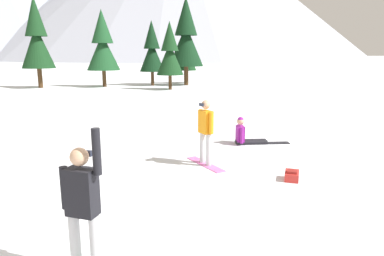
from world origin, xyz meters
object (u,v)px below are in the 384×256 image
Objects in this scene: pine_tree_short at (186,38)px; pine_tree_broad at (187,52)px; backpack_red at (292,175)px; pine_tree_slender at (152,50)px; pine_tree_leaning at (170,53)px; snowboarder_foreground at (83,207)px; pine_tree_tall at (37,39)px; pine_tree_young at (103,45)px; snowboarder_background at (246,135)px; snowboarder_midground at (206,131)px.

pine_tree_broad is (0.50, 2.51, -1.28)m from pine_tree_short.
pine_tree_short reaches higher than backpack_red.
pine_tree_slender is at bearing -146.87° from pine_tree_broad.
backpack_red is 0.10× the size of pine_tree_leaning.
snowboarder_foreground is 0.27× the size of pine_tree_tall.
pine_tree_young is 1.14× the size of pine_tree_slender.
pine_tree_short reaches higher than snowboarder_background.
snowboarder_foreground is at bearing -124.61° from snowboarder_background.
snowboarder_midground is at bearing -68.20° from pine_tree_tall.
pine_tree_broad is at bearing 33.13° from pine_tree_slender.
snowboarder_midground is (2.64, 4.47, -0.05)m from snowboarder_foreground.
pine_tree_tall is 13.97m from pine_tree_broad.
pine_tree_young is at bearing 105.02° from snowboarder_background.
pine_tree_leaning is at bearing -32.92° from pine_tree_young.
snowboarder_midground is 25.02m from pine_tree_short.
snowboarder_midground is 26.14m from pine_tree_tall.
pine_tree_leaning is at bearing 90.84° from backpack_red.
backpack_red is at bearing -40.90° from snowboarder_midground.
pine_tree_slender is at bearing 93.31° from backpack_red.
pine_tree_short is (3.21, -0.09, 1.17)m from pine_tree_slender.
snowboarder_background is (1.81, 1.97, -0.63)m from snowboarder_midground.
snowboarder_midground reaches higher than backpack_red.
pine_tree_leaning is (5.59, -3.62, -0.67)m from pine_tree_young.
snowboarder_foreground is at bearing -101.86° from pine_tree_broad.
snowboarder_background is at bearing -86.12° from pine_tree_slender.
snowboarder_midground is 0.23× the size of pine_tree_tall.
pine_tree_young is at bearing -173.39° from pine_tree_slender.
pine_tree_short is 13.11m from pine_tree_tall.
pine_tree_tall is (-5.50, -0.04, 0.52)m from pine_tree_young.
pine_tree_slender is 4.43m from pine_tree_broad.
snowboarder_foreground is 29.33m from pine_tree_slender.
pine_tree_leaning is at bearing 85.93° from snowboarder_midground.
snowboarder_foreground is at bearing -95.71° from pine_tree_slender.
pine_tree_young is 1.17× the size of pine_tree_broad.
pine_tree_leaning is at bearing -116.51° from pine_tree_short.
backpack_red is (-0.03, -3.51, -0.19)m from snowboarder_background.
snowboarder_background is at bearing -74.98° from pine_tree_young.
pine_tree_broad reaches higher than pine_tree_leaning.
snowboarder_background is 25.20m from pine_tree_tall.
pine_tree_slender is at bearing 93.88° from snowboarder_background.
pine_tree_leaning reaches higher than backpack_red.
snowboarder_background is 22.90m from pine_tree_slender.
snowboarder_midground is 0.22× the size of pine_tree_short.
pine_tree_broad is (8.11, 2.93, -0.56)m from pine_tree_young.
snowboarder_background is 0.23× the size of pine_tree_short.
snowboarder_background is (4.44, 6.44, -0.67)m from snowboarder_foreground.
snowboarder_midground is 0.30× the size of pine_tree_slender.
pine_tree_tall reaches higher than backpack_red.
pine_tree_young is 4.46m from pine_tree_slender.
pine_tree_broad reaches higher than backpack_red.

